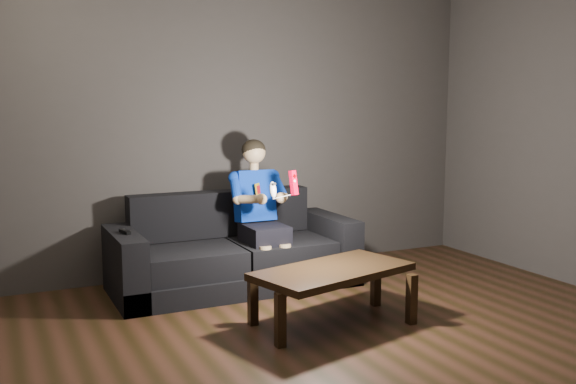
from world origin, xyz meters
TOP-DOWN VIEW (x-y plane):
  - floor at (0.00, 0.00)m, footprint 5.00×5.00m
  - back_wall at (0.00, 2.50)m, footprint 5.00×0.04m
  - sofa at (-0.17, 1.97)m, footprint 2.04×0.88m
  - child at (0.06, 1.93)m, footprint 0.49×0.60m
  - wii_remote_red at (0.16, 1.46)m, footprint 0.07×0.08m
  - nunchuk_white at (-0.02, 1.47)m, footprint 0.06×0.08m
  - wii_remote_black at (-1.08, 1.90)m, footprint 0.07×0.15m
  - coffee_table at (0.13, 0.78)m, footprint 1.23×0.83m

SIDE VIEW (x-z plane):
  - floor at x=0.00m, z-range 0.00..0.00m
  - sofa at x=-0.17m, z-range -0.14..0.65m
  - coffee_table at x=0.13m, z-range 0.15..0.56m
  - wii_remote_black at x=-1.08m, z-range 0.55..0.58m
  - child at x=0.06m, z-range 0.11..1.32m
  - nunchuk_white at x=-0.02m, z-range 0.82..0.96m
  - wii_remote_red at x=0.16m, z-range 0.84..1.03m
  - back_wall at x=0.00m, z-range 0.00..2.70m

